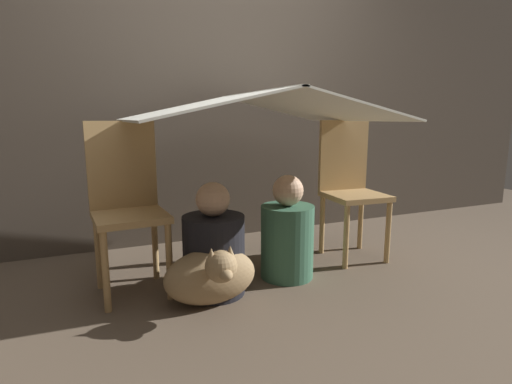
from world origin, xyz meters
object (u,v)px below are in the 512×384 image
(chair_left, at_px, (127,201))
(dog, at_px, (212,275))
(person_second, at_px, (287,235))
(person_front, at_px, (214,249))
(chair_right, at_px, (350,184))

(chair_left, relative_size, dog, 1.93)
(person_second, distance_m, dog, 0.58)
(person_front, bearing_deg, chair_left, 150.05)
(chair_left, relative_size, person_front, 1.51)
(person_front, bearing_deg, dog, -112.23)
(dog, bearing_deg, person_second, 19.16)
(person_second, bearing_deg, chair_left, 168.00)
(chair_left, distance_m, person_second, 0.96)
(chair_left, bearing_deg, person_second, -16.20)
(chair_left, distance_m, person_front, 0.56)
(chair_right, relative_size, person_second, 1.50)
(chair_left, xyz_separation_m, dog, (0.37, -0.38, -0.36))
(person_front, height_order, person_second, person_second)
(person_second, xyz_separation_m, dog, (-0.54, -0.19, -0.10))
(chair_left, xyz_separation_m, person_front, (0.42, -0.24, -0.26))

